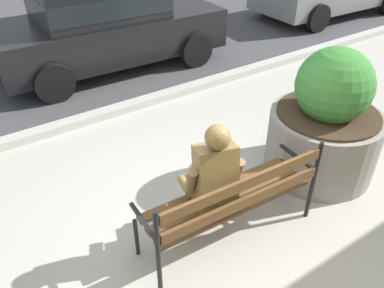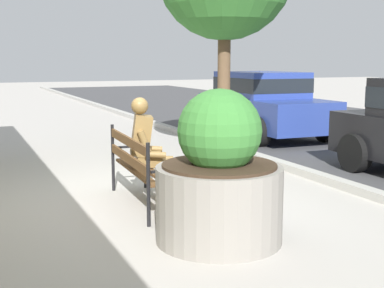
# 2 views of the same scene
# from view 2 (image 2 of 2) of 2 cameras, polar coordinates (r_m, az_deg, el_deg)

# --- Properties ---
(ground_plane) EXTENTS (80.00, 80.00, 0.00)m
(ground_plane) POSITION_cam_2_polar(r_m,az_deg,el_deg) (7.01, -5.52, -6.19)
(ground_plane) COLOR #ADA8A0
(curb_stone) EXTENTS (60.00, 0.20, 0.12)m
(curb_stone) POSITION_cam_2_polar(r_m,az_deg,el_deg) (8.34, 13.78, -3.52)
(curb_stone) COLOR #B2AFA8
(curb_stone) RESTS_ON ground
(park_bench) EXTENTS (1.82, 0.61, 0.95)m
(park_bench) POSITION_cam_2_polar(r_m,az_deg,el_deg) (6.71, -5.57, -2.12)
(park_bench) COLOR brown
(park_bench) RESTS_ON ground
(bronze_statue_seated) EXTENTS (0.78, 0.80, 1.37)m
(bronze_statue_seated) POSITION_cam_2_polar(r_m,az_deg,el_deg) (6.86, -4.28, -0.80)
(bronze_statue_seated) COLOR olive
(bronze_statue_seated) RESTS_ON ground
(concrete_planter) EXTENTS (1.29, 1.29, 1.57)m
(concrete_planter) POSITION_cam_2_polar(r_m,az_deg,el_deg) (5.35, 2.95, -3.98)
(concrete_planter) COLOR gray
(concrete_planter) RESTS_ON ground
(parked_car_blue) EXTENTS (4.15, 2.01, 1.56)m
(parked_car_blue) POSITION_cam_2_polar(r_m,az_deg,el_deg) (12.96, 7.64, 4.56)
(parked_car_blue) COLOR navy
(parked_car_blue) RESTS_ON ground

